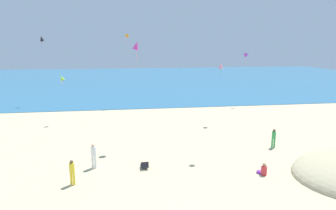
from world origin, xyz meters
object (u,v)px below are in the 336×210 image
object	(u,v)px
person_5	(94,154)
kite_lime	(62,78)
kite_black	(42,39)
person_3	(263,170)
person_0	(274,137)
kite_purple	(246,55)
kite_orange	(127,36)
person_6	(72,171)
kite_pink	(221,66)
kite_magenta	(136,46)
beach_chair_far_left	(145,165)

from	to	relation	value
person_5	kite_lime	xyz separation A→B (m)	(-4.13, 11.74, 3.60)
kite_black	person_3	bearing A→B (deg)	-52.48
person_0	kite_purple	distance (m)	17.15
person_5	kite_orange	bearing A→B (deg)	10.79
person_6	kite_pink	bearing A→B (deg)	-30.18
kite_pink	kite_black	bearing A→B (deg)	148.17
kite_lime	person_6	bearing A→B (deg)	-77.19
kite_orange	person_3	bearing A→B (deg)	-70.18
kite_magenta	kite_lime	world-z (taller)	kite_magenta
person_6	person_5	bearing A→B (deg)	-7.70
kite_pink	kite_magenta	bearing A→B (deg)	-147.35
person_0	person_6	xyz separation A→B (m)	(-14.26, -4.11, 0.00)
person_0	person_6	bearing A→B (deg)	124.35
person_3	kite_lime	xyz separation A→B (m)	(-14.50, 14.21, 4.27)
person_3	person_6	size ratio (longest dim) A/B	0.51
person_0	kite_black	world-z (taller)	kite_black
person_6	kite_orange	xyz separation A→B (m)	(3.37, 21.80, 7.90)
kite_pink	kite_black	world-z (taller)	kite_black
person_3	kite_pink	xyz separation A→B (m)	(1.06, 12.14, 5.44)
person_5	kite_black	xyz separation A→B (m)	(-8.41, 22.00, 7.53)
person_0	person_3	bearing A→B (deg)	164.62
person_6	kite_black	distance (m)	26.42
kite_black	kite_magenta	xyz separation A→B (m)	(11.43, -17.71, -0.75)
kite_black	kite_orange	distance (m)	11.09
beach_chair_far_left	person_3	world-z (taller)	person_3
person_5	kite_lime	size ratio (longest dim) A/B	1.69
person_6	kite_orange	distance (m)	23.43
beach_chair_far_left	kite_black	bearing A→B (deg)	24.13
person_0	person_5	bearing A→B (deg)	116.54
person_6	kite_magenta	xyz separation A→B (m)	(3.98, 6.46, 6.87)
kite_pink	kite_magenta	size ratio (longest dim) A/B	0.75
person_0	beach_chair_far_left	bearing A→B (deg)	122.52
beach_chair_far_left	kite_pink	xyz separation A→B (m)	(8.22, 10.31, 5.48)
kite_purple	kite_magenta	world-z (taller)	kite_magenta
person_6	kite_pink	distance (m)	17.83
kite_pink	kite_magenta	world-z (taller)	kite_magenta
kite_purple	kite_lime	xyz separation A→B (m)	(-21.43, -5.91, -1.86)
person_5	person_6	xyz separation A→B (m)	(-0.96, -2.18, -0.09)
person_0	kite_magenta	xyz separation A→B (m)	(-10.28, 2.36, 6.87)
person_5	kite_orange	distance (m)	21.25
person_0	kite_orange	world-z (taller)	kite_orange
kite_orange	person_6	bearing A→B (deg)	-98.79
beach_chair_far_left	person_0	size ratio (longest dim) A/B	0.45
person_3	kite_magenta	world-z (taller)	kite_magenta
kite_orange	kite_lime	bearing A→B (deg)	-129.70
kite_magenta	kite_orange	size ratio (longest dim) A/B	1.11
person_6	kite_black	xyz separation A→B (m)	(-7.45, 24.18, 7.62)
kite_purple	kite_black	world-z (taller)	kite_black
person_5	kite_pink	size ratio (longest dim) A/B	1.42
person_6	person_3	bearing A→B (deg)	-75.34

